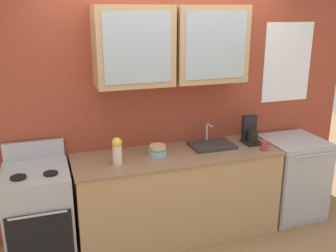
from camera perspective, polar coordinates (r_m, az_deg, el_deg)
name	(u,v)px	position (r m, az deg, el deg)	size (l,w,h in m)	color
ground_plane	(177,232)	(4.20, 1.30, -15.53)	(10.00, 10.00, 0.00)	#936B47
back_wall_unit	(167,91)	(3.94, -0.10, 5.20)	(4.28, 0.45, 2.59)	#993D28
counter	(177,194)	(3.98, 1.34, -10.11)	(2.05, 0.67, 0.89)	tan
stove_range	(40,215)	(3.79, -18.55, -12.46)	(0.58, 0.67, 1.07)	#ADAFB5
sink_faucet	(212,145)	(4.01, 6.50, -2.76)	(0.44, 0.33, 0.23)	#2D2D30
bowl_stack	(158,150)	(3.76, -1.56, -3.60)	(0.18, 0.18, 0.10)	#8CB7E0
vase	(117,150)	(3.53, -7.57, -3.60)	(0.09, 0.09, 0.26)	beige
cup_near_sink	(265,145)	(3.99, 14.16, -2.81)	(0.11, 0.07, 0.10)	#993838
dishwasher	(291,177)	(4.58, 17.81, -7.19)	(0.63, 0.66, 0.89)	#ADAFB5
coffee_maker	(251,133)	(4.16, 12.19, -1.02)	(0.17, 0.20, 0.29)	black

